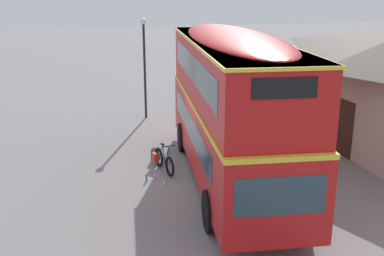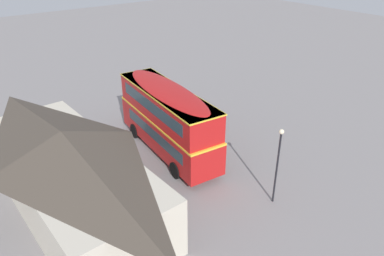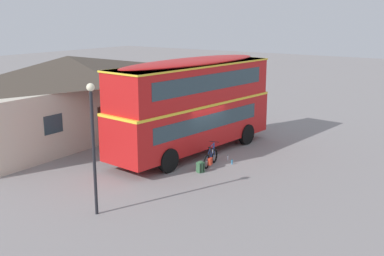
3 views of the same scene
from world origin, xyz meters
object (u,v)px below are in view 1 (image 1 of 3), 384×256
at_px(double_decker_bus, 232,102).
at_px(backpack_on_ground, 155,154).
at_px(water_bottle_clear_plastic, 164,182).
at_px(water_bottle_blue_sports, 146,178).
at_px(street_lamp, 144,58).
at_px(touring_bicycle, 163,160).

relative_size(double_decker_bus, backpack_on_ground, 19.58).
distance_m(double_decker_bus, water_bottle_clear_plastic, 3.31).
xyz_separation_m(water_bottle_blue_sports, water_bottle_clear_plastic, (0.46, 0.51, 0.00)).
bearing_deg(water_bottle_clear_plastic, street_lamp, 176.16).
relative_size(water_bottle_blue_sports, water_bottle_clear_plastic, 0.98).
relative_size(backpack_on_ground, water_bottle_blue_sports, 2.12).
distance_m(double_decker_bus, backpack_on_ground, 3.94).
distance_m(double_decker_bus, water_bottle_blue_sports, 3.70).
bearing_deg(water_bottle_clear_plastic, backpack_on_ground, 178.15).
height_order(backpack_on_ground, water_bottle_blue_sports, backpack_on_ground).
bearing_deg(water_bottle_blue_sports, water_bottle_clear_plastic, 48.18).
bearing_deg(water_bottle_clear_plastic, water_bottle_blue_sports, -131.82).
bearing_deg(backpack_on_ground, water_bottle_blue_sports, -18.02).
bearing_deg(water_bottle_clear_plastic, double_decker_bus, 86.76).
bearing_deg(street_lamp, double_decker_bus, 10.89).
distance_m(double_decker_bus, touring_bicycle, 3.30).
height_order(touring_bicycle, water_bottle_blue_sports, touring_bicycle).
xyz_separation_m(double_decker_bus, street_lamp, (-8.24, -1.58, 0.24)).
relative_size(touring_bicycle, street_lamp, 0.36).
bearing_deg(backpack_on_ground, water_bottle_clear_plastic, -1.85).
relative_size(water_bottle_clear_plastic, street_lamp, 0.05).
distance_m(water_bottle_clear_plastic, street_lamp, 8.60).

